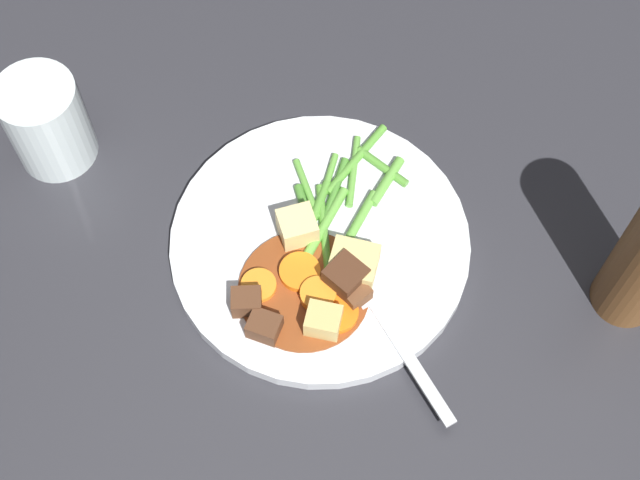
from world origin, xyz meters
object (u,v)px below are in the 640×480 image
meat_chunk_3 (264,327)px  water_glass (47,122)px  dinner_plate (320,244)px  meat_chunk_2 (247,302)px  carrot_slice_2 (259,286)px  meat_chunk_0 (346,278)px  carrot_slice_3 (300,273)px  potato_chunk_0 (323,321)px  carrot_slice_1 (318,295)px  potato_chunk_2 (354,265)px  potato_chunk_1 (297,228)px  meat_chunk_1 (355,294)px  fork (388,326)px  carrot_slice_0 (337,313)px

meat_chunk_3 → water_glass: water_glass is taller
dinner_plate → meat_chunk_2: meat_chunk_2 is taller
carrot_slice_2 → meat_chunk_0: meat_chunk_0 is taller
carrot_slice_2 → carrot_slice_3: carrot_slice_3 is taller
potato_chunk_0 → carrot_slice_1: bearing=-154.7°
carrot_slice_2 → potato_chunk_2: size_ratio=0.77×
carrot_slice_2 → meat_chunk_3: 0.04m
potato_chunk_1 → carrot_slice_1: bearing=32.4°
carrot_slice_3 → potato_chunk_2: 0.04m
meat_chunk_1 → fork: (0.02, 0.03, -0.01)m
carrot_slice_0 → potato_chunk_1: size_ratio=1.16×
carrot_slice_0 → carrot_slice_1: 0.02m
carrot_slice_2 → carrot_slice_1: bearing=94.3°
meat_chunk_0 → meat_chunk_2: (0.04, -0.07, -0.00)m
carrot_slice_2 → meat_chunk_0: 0.07m
meat_chunk_0 → potato_chunk_1: bearing=-123.7°
meat_chunk_1 → meat_chunk_3: size_ratio=0.84×
water_glass → meat_chunk_1: bearing=75.5°
fork → water_glass: size_ratio=1.52×
carrot_slice_2 → carrot_slice_3: size_ratio=0.86×
dinner_plate → carrot_slice_2: carrot_slice_2 is taller
meat_chunk_2 → water_glass: 0.24m
carrot_slice_1 → meat_chunk_1: bearing=104.9°
meat_chunk_2 → meat_chunk_3: meat_chunk_2 is taller
dinner_plate → meat_chunk_1: 0.06m
dinner_plate → carrot_slice_0: bearing=26.8°
carrot_slice_2 → meat_chunk_1: size_ratio=1.38×
meat_chunk_3 → water_glass: bearing=-117.8°
potato_chunk_0 → meat_chunk_1: bearing=148.8°
carrot_slice_0 → carrot_slice_2: size_ratio=1.19×
potato_chunk_1 → meat_chunk_1: size_ratio=1.41×
meat_chunk_2 → meat_chunk_3: bearing=50.6°
meat_chunk_0 → meat_chunk_1: bearing=48.6°
meat_chunk_0 → meat_chunk_3: 0.08m
carrot_slice_3 → water_glass: bearing=-105.4°
potato_chunk_2 → carrot_slice_1: bearing=-34.2°
carrot_slice_1 → potato_chunk_2: size_ratio=0.78×
meat_chunk_2 → water_glass: water_glass is taller
dinner_plate → meat_chunk_0: size_ratio=8.89×
potato_chunk_1 → meat_chunk_0: size_ratio=1.05×
potato_chunk_1 → fork: (0.06, 0.09, -0.01)m
carrot_slice_3 → meat_chunk_3: 0.06m
carrot_slice_1 → water_glass: bearing=-107.6°
carrot_slice_2 → potato_chunk_2: potato_chunk_2 is taller
potato_chunk_1 → meat_chunk_3: 0.09m
water_glass → potato_chunk_0: bearing=68.9°
potato_chunk_0 → fork: (-0.01, 0.05, -0.01)m
carrot_slice_3 → fork: size_ratio=0.25×
meat_chunk_1 → meat_chunk_2: 0.09m
carrot_slice_1 → meat_chunk_2: 0.06m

